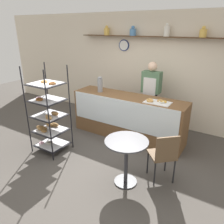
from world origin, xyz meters
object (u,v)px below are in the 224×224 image
(pastry_rack, at_px, (49,116))
(donut_tray_counter, at_px, (157,102))
(coffee_carafe, at_px, (100,84))
(person_worker, at_px, (151,95))
(cafe_chair, at_px, (164,153))
(cafe_table, at_px, (126,152))

(pastry_rack, relative_size, donut_tray_counter, 3.35)
(donut_tray_counter, bearing_deg, coffee_carafe, 178.52)
(person_worker, bearing_deg, pastry_rack, -124.81)
(cafe_chair, bearing_deg, donut_tray_counter, -104.07)
(person_worker, bearing_deg, donut_tray_counter, -58.76)
(coffee_carafe, xyz_separation_m, donut_tray_counter, (1.38, -0.04, -0.15))
(pastry_rack, xyz_separation_m, cafe_chair, (2.25, 0.24, -0.22))
(pastry_rack, relative_size, cafe_chair, 2.00)
(coffee_carafe, relative_size, donut_tray_counter, 0.68)
(pastry_rack, distance_m, cafe_chair, 2.27)
(pastry_rack, height_order, person_worker, pastry_rack)
(pastry_rack, distance_m, person_worker, 2.31)
(coffee_carafe, bearing_deg, donut_tray_counter, -1.48)
(person_worker, relative_size, coffee_carafe, 4.70)
(cafe_chair, height_order, donut_tray_counter, donut_tray_counter)
(person_worker, bearing_deg, coffee_carafe, -149.34)
(coffee_carafe, bearing_deg, cafe_table, -43.82)
(cafe_table, height_order, cafe_chair, cafe_chair)
(pastry_rack, height_order, donut_tray_counter, pastry_rack)
(person_worker, height_order, donut_tray_counter, person_worker)
(person_worker, xyz_separation_m, cafe_table, (0.45, -1.98, -0.33))
(cafe_table, bearing_deg, cafe_chair, 34.30)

